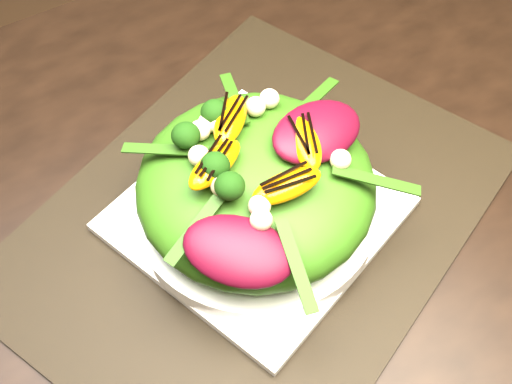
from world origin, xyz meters
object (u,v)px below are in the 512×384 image
placemat (256,217)px  orange_segment (227,143)px  plate_base (256,214)px  salad_bowl (256,206)px  dining_table (278,273)px  lettuce_mound (256,185)px

placemat → orange_segment: 0.10m
plate_base → salad_bowl: salad_bowl is taller
dining_table → orange_segment: bearing=95.8°
placemat → orange_segment: (-0.02, 0.02, 0.10)m
plate_base → salad_bowl: 0.01m
dining_table → salad_bowl: 0.07m
plate_base → placemat: bearing=90.0°
placemat → plate_base: plate_base is taller
dining_table → lettuce_mound: (0.01, 0.05, 0.08)m
lettuce_mound → dining_table: bearing=-97.9°
placemat → lettuce_mound: (0.00, -0.00, 0.05)m
salad_bowl → orange_segment: (-0.02, 0.02, 0.08)m
dining_table → lettuce_mound: bearing=82.1°
salad_bowl → lettuce_mound: lettuce_mound is taller
dining_table → orange_segment: dining_table is taller
plate_base → salad_bowl: size_ratio=0.99×
placemat → dining_table: bearing=-97.9°
dining_table → plate_base: size_ratio=6.99×
salad_bowl → orange_segment: bearing=122.8°
dining_table → lettuce_mound: 0.09m
orange_segment → salad_bowl: bearing=-57.2°
dining_table → orange_segment: 0.14m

